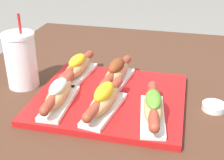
{
  "coord_description": "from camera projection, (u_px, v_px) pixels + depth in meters",
  "views": [
    {
      "loc": [
        0.14,
        -0.87,
        1.22
      ],
      "look_at": [
        -0.05,
        -0.09,
        0.81
      ],
      "focal_mm": 50.0,
      "sensor_mm": 36.0,
      "label": 1
    }
  ],
  "objects": [
    {
      "name": "sauce_bowl",
      "position": [
        214.0,
        106.0,
        0.87
      ],
      "size": [
        0.06,
        0.06,
        0.02
      ],
      "color": "silver",
      "rests_on": "patio_table"
    },
    {
      "name": "hot_dog_3",
      "position": [
        78.0,
        67.0,
        1.0
      ],
      "size": [
        0.08,
        0.23,
        0.07
      ],
      "color": "white",
      "rests_on": "serving_tray"
    },
    {
      "name": "drink_cup",
      "position": [
        21.0,
        60.0,
        0.96
      ],
      "size": [
        0.1,
        0.1,
        0.23
      ],
      "color": "white",
      "rests_on": "patio_table"
    },
    {
      "name": "serving_tray",
      "position": [
        110.0,
        98.0,
        0.91
      ],
      "size": [
        0.42,
        0.38,
        0.02
      ],
      "color": "red",
      "rests_on": "patio_table"
    },
    {
      "name": "hot_dog_0",
      "position": [
        59.0,
        94.0,
        0.85
      ],
      "size": [
        0.07,
        0.23,
        0.07
      ],
      "color": "white",
      "rests_on": "serving_tray"
    },
    {
      "name": "hot_dog_4",
      "position": [
        117.0,
        73.0,
        0.96
      ],
      "size": [
        0.09,
        0.23,
        0.08
      ],
      "color": "white",
      "rests_on": "serving_tray"
    },
    {
      "name": "hot_dog_2",
      "position": [
        153.0,
        107.0,
        0.79
      ],
      "size": [
        0.09,
        0.23,
        0.07
      ],
      "color": "white",
      "rests_on": "serving_tray"
    },
    {
      "name": "hot_dog_1",
      "position": [
        104.0,
        100.0,
        0.81
      ],
      "size": [
        0.09,
        0.23,
        0.08
      ],
      "color": "white",
      "rests_on": "serving_tray"
    }
  ]
}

